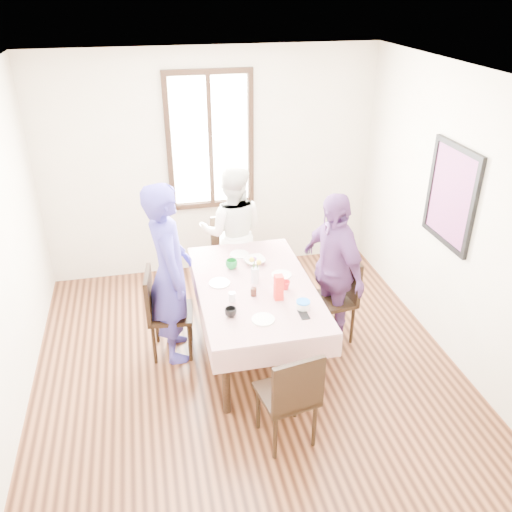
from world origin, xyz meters
The scene contains 31 objects.
ground centered at (0.00, 0.00, 0.00)m, with size 4.50×4.50×0.00m, color black.
back_wall centered at (0.00, 2.25, 1.35)m, with size 4.00×4.00×0.00m, color beige.
right_wall centered at (2.00, 0.00, 1.35)m, with size 4.50×4.50×0.00m, color beige.
window_frame centered at (0.00, 2.23, 1.65)m, with size 1.02×0.06×1.62m, color black.
window_pane centered at (0.00, 2.24, 1.65)m, with size 0.90×0.02×1.50m, color white.
art_poster centered at (1.98, 0.30, 1.55)m, with size 0.04×0.76×0.96m, color red.
dining_table centered at (0.13, 0.40, 0.38)m, with size 0.96×1.70×0.75m, color black.
tablecloth centered at (0.13, 0.40, 0.76)m, with size 1.08×1.82×0.01m, color #5B0812.
chair_left centered at (-0.67, 0.56, 0.46)m, with size 0.42×0.42×0.91m, color black.
chair_right centered at (0.93, 0.45, 0.46)m, with size 0.42×0.42×0.91m, color black.
chair_far centered at (0.13, 1.57, 0.46)m, with size 0.42×0.42×0.91m, color black.
chair_near centered at (0.13, -0.77, 0.46)m, with size 0.42×0.42×0.91m, color black.
person_left centered at (-0.65, 0.56, 0.90)m, with size 0.65×0.43×1.79m, color #3A3295.
person_far centered at (0.13, 1.55, 0.78)m, with size 0.76×0.59×1.56m, color white.
person_right centered at (0.91, 0.45, 0.80)m, with size 0.94×0.39×1.61m, color #623872.
mug_black centered at (-0.18, -0.06, 0.80)m, with size 0.10×0.10×0.08m, color black.
mug_flag centered at (0.40, 0.27, 0.80)m, with size 0.09×0.09×0.08m, color red.
mug_green centered at (-0.03, 0.77, 0.81)m, with size 0.12×0.12×0.09m, color #0C7226.
serving_bowl centered at (0.22, 0.83, 0.79)m, with size 0.22×0.22×0.05m, color white.
juice_carton centered at (0.29, 0.12, 0.88)m, with size 0.08×0.08×0.24m, color red.
butter_tub centered at (0.46, -0.08, 0.79)m, with size 0.13×0.13×0.06m, color white.
jam_jar centered at (0.08, 0.22, 0.80)m, with size 0.06×0.06×0.08m, color black.
drinking_glass centered at (-0.13, 0.17, 0.81)m, with size 0.06×0.06×0.09m, color silver.
smartphone centered at (0.44, -0.18, 0.77)m, with size 0.08×0.15×0.01m, color black.
flower_vase centered at (0.15, 0.46, 0.84)m, with size 0.08×0.08×0.15m, color silver.
plate_left centered at (-0.19, 0.50, 0.77)m, with size 0.20×0.20×0.01m, color white.
plate_right centered at (0.43, 0.52, 0.77)m, with size 0.20×0.20×0.01m, color white.
plate_far centered at (0.10, 1.04, 0.77)m, with size 0.20×0.20×0.01m, color white.
plate_near centered at (0.08, -0.18, 0.77)m, with size 0.20×0.20×0.01m, color white.
butter_lid centered at (0.46, -0.08, 0.83)m, with size 0.12×0.12×0.01m, color blue.
flower_bunch centered at (0.15, 0.46, 0.96)m, with size 0.09×0.09×0.10m, color yellow, non-canonical shape.
Camera 1 is at (-0.78, -3.81, 3.36)m, focal length 37.22 mm.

